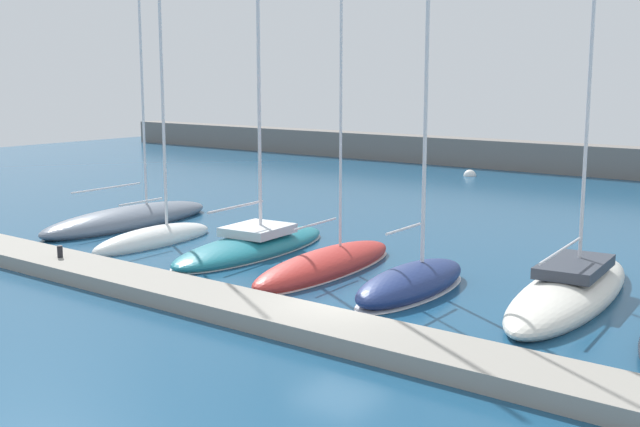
{
  "coord_description": "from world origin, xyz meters",
  "views": [
    {
      "loc": [
        13.79,
        -18.63,
        7.19
      ],
      "look_at": [
        -3.47,
        3.55,
        2.32
      ],
      "focal_mm": 45.46,
      "sensor_mm": 36.0,
      "label": 1
    }
  ],
  "objects_px": {
    "sailboat_navy_fifth": "(412,281)",
    "dock_bollard": "(60,252)",
    "sailboat_ivory_sixth": "(570,289)",
    "sailboat_slate_nearest": "(129,218)",
    "sailboat_white_second": "(154,239)",
    "sailboat_teal_third": "(252,244)",
    "mooring_buoy_white": "(470,176)",
    "sailboat_red_fourth": "(326,264)"
  },
  "relations": [
    {
      "from": "sailboat_white_second",
      "to": "dock_bollard",
      "type": "bearing_deg",
      "value": -172.15
    },
    {
      "from": "sailboat_teal_third",
      "to": "mooring_buoy_white",
      "type": "relative_size",
      "value": 18.97
    },
    {
      "from": "sailboat_slate_nearest",
      "to": "dock_bollard",
      "type": "bearing_deg",
      "value": -147.93
    },
    {
      "from": "sailboat_red_fourth",
      "to": "mooring_buoy_white",
      "type": "xyz_separation_m",
      "value": [
        -9.0,
        28.58,
        -0.27
      ]
    },
    {
      "from": "sailboat_slate_nearest",
      "to": "sailboat_red_fourth",
      "type": "height_order",
      "value": "sailboat_slate_nearest"
    },
    {
      "from": "sailboat_white_second",
      "to": "sailboat_navy_fifth",
      "type": "relative_size",
      "value": 0.82
    },
    {
      "from": "sailboat_teal_third",
      "to": "sailboat_ivory_sixth",
      "type": "relative_size",
      "value": 0.75
    },
    {
      "from": "sailboat_ivory_sixth",
      "to": "sailboat_white_second",
      "type": "bearing_deg",
      "value": 91.83
    },
    {
      "from": "sailboat_navy_fifth",
      "to": "sailboat_ivory_sixth",
      "type": "bearing_deg",
      "value": -65.42
    },
    {
      "from": "sailboat_teal_third",
      "to": "mooring_buoy_white",
      "type": "height_order",
      "value": "sailboat_teal_third"
    },
    {
      "from": "sailboat_white_second",
      "to": "mooring_buoy_white",
      "type": "distance_m",
      "value": 29.15
    },
    {
      "from": "sailboat_white_second",
      "to": "sailboat_teal_third",
      "type": "relative_size",
      "value": 0.66
    },
    {
      "from": "sailboat_slate_nearest",
      "to": "sailboat_ivory_sixth",
      "type": "bearing_deg",
      "value": -92.96
    },
    {
      "from": "sailboat_red_fourth",
      "to": "sailboat_teal_third",
      "type": "bearing_deg",
      "value": 74.74
    },
    {
      "from": "mooring_buoy_white",
      "to": "sailboat_teal_third",
      "type": "bearing_deg",
      "value": -80.63
    },
    {
      "from": "sailboat_slate_nearest",
      "to": "dock_bollard",
      "type": "xyz_separation_m",
      "value": [
        5.34,
        -7.47,
        0.41
      ]
    },
    {
      "from": "sailboat_slate_nearest",
      "to": "sailboat_navy_fifth",
      "type": "relative_size",
      "value": 1.35
    },
    {
      "from": "sailboat_red_fourth",
      "to": "sailboat_navy_fifth",
      "type": "distance_m",
      "value": 4.09
    },
    {
      "from": "mooring_buoy_white",
      "to": "dock_bollard",
      "type": "height_order",
      "value": "dock_bollard"
    },
    {
      "from": "sailboat_slate_nearest",
      "to": "mooring_buoy_white",
      "type": "distance_m",
      "value": 27.36
    },
    {
      "from": "sailboat_ivory_sixth",
      "to": "dock_bollard",
      "type": "height_order",
      "value": "sailboat_ivory_sixth"
    },
    {
      "from": "sailboat_navy_fifth",
      "to": "mooring_buoy_white",
      "type": "relative_size",
      "value": 15.25
    },
    {
      "from": "sailboat_white_second",
      "to": "sailboat_slate_nearest",
      "type": "bearing_deg",
      "value": 60.57
    },
    {
      "from": "sailboat_ivory_sixth",
      "to": "mooring_buoy_white",
      "type": "bearing_deg",
      "value": 27.46
    },
    {
      "from": "dock_bollard",
      "to": "sailboat_red_fourth",
      "type": "bearing_deg",
      "value": 37.35
    },
    {
      "from": "sailboat_slate_nearest",
      "to": "sailboat_red_fourth",
      "type": "xyz_separation_m",
      "value": [
        13.11,
        -1.53,
        -0.05
      ]
    },
    {
      "from": "sailboat_white_second",
      "to": "sailboat_ivory_sixth",
      "type": "xyz_separation_m",
      "value": [
        17.38,
        2.31,
        0.17
      ]
    },
    {
      "from": "sailboat_teal_third",
      "to": "sailboat_ivory_sixth",
      "type": "height_order",
      "value": "sailboat_ivory_sixth"
    },
    {
      "from": "sailboat_navy_fifth",
      "to": "dock_bollard",
      "type": "relative_size",
      "value": 30.93
    },
    {
      "from": "sailboat_teal_third",
      "to": "dock_bollard",
      "type": "relative_size",
      "value": 38.47
    },
    {
      "from": "sailboat_white_second",
      "to": "dock_bollard",
      "type": "height_order",
      "value": "sailboat_white_second"
    },
    {
      "from": "sailboat_ivory_sixth",
      "to": "sailboat_slate_nearest",
      "type": "bearing_deg",
      "value": 84.81
    },
    {
      "from": "sailboat_slate_nearest",
      "to": "sailboat_navy_fifth",
      "type": "distance_m",
      "value": 17.29
    },
    {
      "from": "sailboat_navy_fifth",
      "to": "mooring_buoy_white",
      "type": "bearing_deg",
      "value": 21.47
    },
    {
      "from": "mooring_buoy_white",
      "to": "sailboat_slate_nearest",
      "type": "bearing_deg",
      "value": -98.64
    },
    {
      "from": "sailboat_navy_fifth",
      "to": "mooring_buoy_white",
      "type": "xyz_separation_m",
      "value": [
        -13.05,
        29.16,
        -0.4
      ]
    },
    {
      "from": "sailboat_red_fourth",
      "to": "mooring_buoy_white",
      "type": "bearing_deg",
      "value": 13.11
    },
    {
      "from": "sailboat_navy_fifth",
      "to": "mooring_buoy_white",
      "type": "distance_m",
      "value": 31.95
    },
    {
      "from": "sailboat_navy_fifth",
      "to": "sailboat_ivory_sixth",
      "type": "relative_size",
      "value": 0.61
    },
    {
      "from": "sailboat_white_second",
      "to": "sailboat_red_fourth",
      "type": "relative_size",
      "value": 0.74
    },
    {
      "from": "sailboat_teal_third",
      "to": "mooring_buoy_white",
      "type": "distance_m",
      "value": 28.1
    },
    {
      "from": "sailboat_teal_third",
      "to": "dock_bollard",
      "type": "height_order",
      "value": "sailboat_teal_third"
    }
  ]
}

